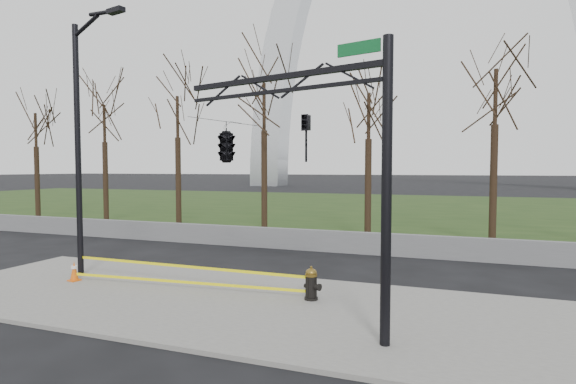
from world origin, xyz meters
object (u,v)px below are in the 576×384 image
(street_light, at_px, (82,131))
(traffic_signal_mast, at_px, (252,141))
(traffic_cone, at_px, (74,271))
(fire_hydrant, at_px, (312,284))

(street_light, height_order, traffic_signal_mast, street_light)
(traffic_cone, bearing_deg, traffic_signal_mast, -9.13)
(fire_hydrant, relative_size, traffic_cone, 1.47)
(traffic_cone, height_order, street_light, street_light)
(fire_hydrant, relative_size, traffic_signal_mast, 0.15)
(fire_hydrant, height_order, street_light, street_light)
(fire_hydrant, height_order, traffic_signal_mast, traffic_signal_mast)
(fire_hydrant, xyz_separation_m, traffic_signal_mast, (-0.95, -1.62, 3.64))
(fire_hydrant, distance_m, street_light, 8.61)
(traffic_signal_mast, bearing_deg, street_light, 179.36)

